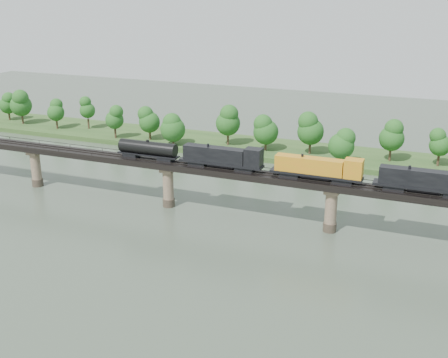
% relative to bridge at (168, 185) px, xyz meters
% --- Properties ---
extents(ground, '(400.00, 400.00, 0.00)m').
position_rel_bridge_xyz_m(ground, '(0.00, -30.00, -5.46)').
color(ground, '#344133').
rests_on(ground, ground).
extents(far_bank, '(300.00, 24.00, 1.60)m').
position_rel_bridge_xyz_m(far_bank, '(0.00, 55.00, -4.66)').
color(far_bank, '#28461C').
rests_on(far_bank, ground).
extents(bridge, '(236.00, 30.00, 11.50)m').
position_rel_bridge_xyz_m(bridge, '(0.00, 0.00, 0.00)').
color(bridge, '#473A2D').
rests_on(bridge, ground).
extents(bridge_superstructure, '(220.00, 4.90, 0.75)m').
position_rel_bridge_xyz_m(bridge_superstructure, '(0.00, 0.00, 6.33)').
color(bridge_superstructure, black).
rests_on(bridge_superstructure, bridge).
extents(far_treeline, '(289.06, 17.54, 13.60)m').
position_rel_bridge_xyz_m(far_treeline, '(-8.21, 50.52, 3.37)').
color(far_treeline, '#382619').
rests_on(far_treeline, far_bank).
extents(freight_train, '(81.82, 3.19, 5.63)m').
position_rel_bridge_xyz_m(freight_train, '(28.98, -0.00, 8.73)').
color(freight_train, black).
rests_on(freight_train, bridge).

